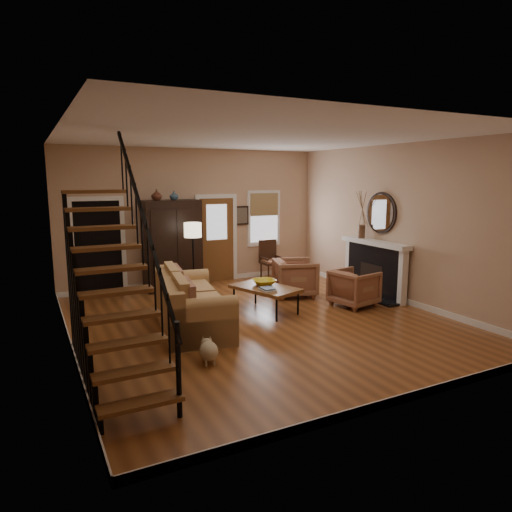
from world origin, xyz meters
name	(u,v)px	position (x,y,z in m)	size (l,w,h in m)	color
room	(204,231)	(-0.41, 1.76, 1.51)	(7.00, 7.33, 3.30)	brown
staircase	(113,259)	(-2.78, -1.30, 1.60)	(0.94, 2.80, 3.20)	brown
fireplace	(376,263)	(3.13, 0.50, 0.74)	(0.33, 1.95, 2.30)	black
armoire	(172,245)	(-0.70, 3.15, 1.05)	(1.30, 0.60, 2.10)	black
vase_a	(157,195)	(-1.05, 3.05, 2.22)	(0.24, 0.24, 0.25)	#4C2619
vase_b	(174,195)	(-0.65, 3.05, 2.21)	(0.20, 0.20, 0.21)	#334C60
sofa	(191,301)	(-1.22, 0.31, 0.46)	(1.06, 2.45, 0.91)	tan
coffee_table	(265,299)	(0.36, 0.50, 0.25)	(0.77, 1.32, 0.51)	brown
bowl	(264,282)	(0.41, 0.65, 0.56)	(0.45, 0.45, 0.11)	gold
books	(267,289)	(0.24, 0.20, 0.54)	(0.24, 0.33, 0.06)	beige
armchair_left	(354,288)	(2.19, 0.07, 0.37)	(0.80, 0.82, 0.75)	brown
armchair_right	(295,278)	(1.53, 1.30, 0.41)	(0.88, 0.91, 0.83)	brown
floor_lamp	(193,260)	(-0.50, 2.23, 0.82)	(0.38, 0.38, 1.65)	black
side_chair	(272,260)	(1.85, 2.95, 0.51)	(0.54, 0.54, 1.02)	#371E11
dog	(209,352)	(-1.55, -1.36, 0.16)	(0.26, 0.44, 0.32)	#C7B288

